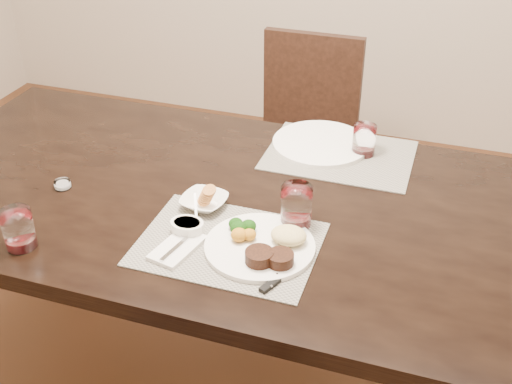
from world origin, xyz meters
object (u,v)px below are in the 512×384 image
(chair_far, at_px, (304,132))
(wine_glass_near, at_px, (296,208))
(dinner_plate, at_px, (264,245))
(steak_knife, at_px, (277,275))
(far_plate, at_px, (321,143))
(cracker_bowl, at_px, (204,201))

(chair_far, bearing_deg, wine_glass_near, -76.97)
(dinner_plate, relative_size, wine_glass_near, 2.46)
(steak_knife, distance_m, far_plate, 0.69)
(cracker_bowl, height_order, far_plate, cracker_bowl)
(cracker_bowl, relative_size, far_plate, 0.44)
(cracker_bowl, height_order, wine_glass_near, wine_glass_near)
(dinner_plate, bearing_deg, wine_glass_near, 71.24)
(dinner_plate, bearing_deg, far_plate, 88.87)
(chair_far, bearing_deg, dinner_plate, -80.65)
(steak_knife, relative_size, cracker_bowl, 1.55)
(dinner_plate, distance_m, steak_knife, 0.11)
(steak_knife, xyz_separation_m, cracker_bowl, (-0.28, 0.23, 0.01))
(cracker_bowl, distance_m, wine_glass_near, 0.27)
(chair_far, distance_m, dinner_plate, 1.19)
(steak_knife, bearing_deg, far_plate, 118.92)
(chair_far, height_order, wine_glass_near, chair_far)
(steak_knife, distance_m, wine_glass_near, 0.23)
(cracker_bowl, bearing_deg, dinner_plate, -31.81)
(steak_knife, bearing_deg, wine_glass_near, 118.44)
(far_plate, bearing_deg, steak_knife, -85.10)
(wine_glass_near, bearing_deg, cracker_bowl, 180.00)
(cracker_bowl, xyz_separation_m, far_plate, (0.22, 0.46, -0.01))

